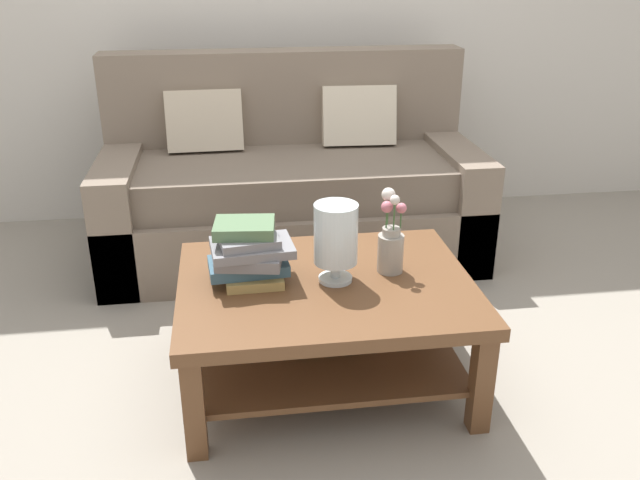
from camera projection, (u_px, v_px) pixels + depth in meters
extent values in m
plane|color=gray|center=(320.00, 335.00, 2.95)|extent=(10.00, 10.00, 0.00)
cube|color=#7A6B5B|center=(293.00, 225.00, 3.66)|extent=(1.97, 0.90, 0.36)
cube|color=#6E6052|center=(292.00, 177.00, 3.52)|extent=(1.73, 0.74, 0.20)
cube|color=#7A6B5B|center=(285.00, 114.00, 3.77)|extent=(1.97, 0.20, 0.70)
cube|color=#7A6B5B|center=(124.00, 212.00, 3.50)|extent=(0.20, 0.90, 0.60)
cube|color=#7A6B5B|center=(451.00, 196.00, 3.73)|extent=(0.20, 0.90, 0.60)
cube|color=beige|center=(204.00, 121.00, 3.58)|extent=(0.40, 0.19, 0.34)
cube|color=beige|center=(359.00, 116.00, 3.69)|extent=(0.41, 0.20, 0.34)
cube|color=brown|center=(326.00, 287.00, 2.50)|extent=(1.09, 0.85, 0.05)
cube|color=brown|center=(194.00, 408.00, 2.18)|extent=(0.07, 0.07, 0.38)
cube|color=brown|center=(481.00, 383.00, 2.31)|extent=(0.07, 0.07, 0.38)
cube|color=brown|center=(199.00, 299.00, 2.86)|extent=(0.07, 0.07, 0.38)
cube|color=brown|center=(422.00, 285.00, 2.98)|extent=(0.07, 0.07, 0.38)
cube|color=brown|center=(325.00, 348.00, 2.60)|extent=(0.97, 0.73, 0.02)
cube|color=#51704C|center=(324.00, 336.00, 2.64)|extent=(0.28, 0.20, 0.03)
cube|color=tan|center=(254.00, 276.00, 2.48)|extent=(0.21, 0.21, 0.03)
cube|color=#3D6075|center=(248.00, 266.00, 2.47)|extent=(0.30, 0.19, 0.04)
cube|color=slate|center=(250.00, 256.00, 2.46)|extent=(0.27, 0.25, 0.04)
cube|color=slate|center=(252.00, 248.00, 2.43)|extent=(0.31, 0.23, 0.03)
cube|color=slate|center=(248.00, 239.00, 2.42)|extent=(0.23, 0.21, 0.03)
cube|color=#51704C|center=(244.00, 228.00, 2.42)|extent=(0.23, 0.19, 0.04)
cylinder|color=silver|center=(335.00, 278.00, 2.49)|extent=(0.13, 0.13, 0.02)
cylinder|color=silver|center=(335.00, 269.00, 2.47)|extent=(0.04, 0.04, 0.06)
cylinder|color=silver|center=(336.00, 234.00, 2.41)|extent=(0.16, 0.16, 0.22)
sphere|color=#993833|center=(329.00, 249.00, 2.43)|extent=(0.05, 0.05, 0.05)
sphere|color=tan|center=(342.00, 245.00, 2.45)|extent=(0.06, 0.06, 0.06)
cylinder|color=#9E998E|center=(390.00, 253.00, 2.53)|extent=(0.10, 0.10, 0.15)
cylinder|color=#9E998E|center=(391.00, 232.00, 2.50)|extent=(0.07, 0.07, 0.03)
cylinder|color=#426638|center=(401.00, 219.00, 2.48)|extent=(0.01, 0.01, 0.07)
sphere|color=#C66B7A|center=(401.00, 208.00, 2.46)|extent=(0.04, 0.04, 0.04)
cylinder|color=#426638|center=(388.00, 211.00, 2.51)|extent=(0.01, 0.01, 0.10)
sphere|color=silver|center=(389.00, 195.00, 2.48)|extent=(0.05, 0.05, 0.05)
cylinder|color=#426638|center=(386.00, 219.00, 2.48)|extent=(0.01, 0.01, 0.07)
sphere|color=#C66B7A|center=(387.00, 207.00, 2.46)|extent=(0.04, 0.04, 0.04)
cylinder|color=#426638|center=(394.00, 216.00, 2.45)|extent=(0.01, 0.01, 0.11)
sphere|color=silver|center=(395.00, 200.00, 2.43)|extent=(0.04, 0.04, 0.04)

